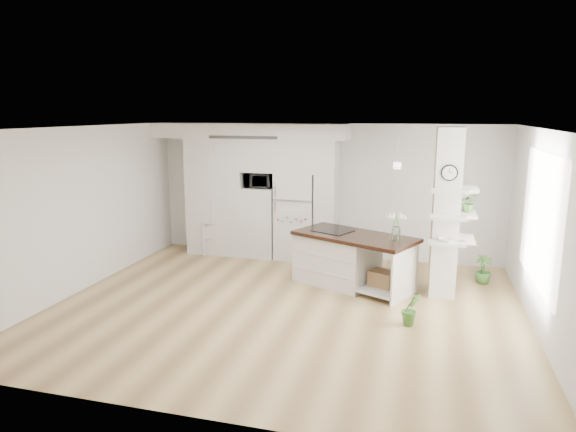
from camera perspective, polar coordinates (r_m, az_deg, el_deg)
name	(u,v)px	position (r m, az deg, el deg)	size (l,w,h in m)	color
floor	(286,307)	(7.94, -0.24, -10.12)	(7.00, 6.00, 0.01)	tan
room	(286,187)	(7.46, -0.26, 3.25)	(7.04, 6.04, 2.72)	white
cabinet_wall	(252,183)	(10.46, -4.01, 3.69)	(4.00, 0.71, 2.70)	silver
refrigerator	(296,216)	(10.32, 0.91, 0.05)	(0.78, 0.69, 1.75)	white
column	(452,215)	(8.40, 17.73, 0.15)	(0.69, 0.90, 2.70)	silver
window	(540,220)	(7.70, 26.23, -0.37)	(2.40, 2.40, 0.00)	white
pendant_light	(407,171)	(7.31, 13.06, 4.88)	(0.12, 0.12, 0.10)	white
kitchen_island	(343,257)	(8.89, 6.11, -4.58)	(2.23, 1.71, 1.48)	silver
bookshelf	(220,240)	(10.77, -7.54, -2.64)	(0.66, 0.46, 0.71)	silver
floor_plant_a	(411,309)	(7.44, 13.49, -10.02)	(0.26, 0.21, 0.47)	#417C31
floor_plant_b	(483,270)	(9.55, 20.86, -5.58)	(0.27, 0.27, 0.49)	#417C31
microwave	(259,180)	(10.35, -3.19, 3.97)	(0.54, 0.37, 0.30)	#2D2D2D
shelf_plant	(469,203)	(8.56, 19.43, 1.42)	(0.27, 0.23, 0.30)	#417C31
decor_bowl	(445,239)	(8.25, 17.09, -2.51)	(0.22, 0.22, 0.05)	white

